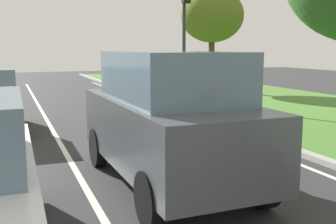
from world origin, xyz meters
name	(u,v)px	position (x,y,z in m)	size (l,w,h in m)	color
ground_plane	(77,128)	(0.00, 14.00, 0.00)	(60.00, 60.00, 0.00)	#2D2D30
lane_line_center	(52,129)	(-0.70, 14.00, 0.00)	(0.12, 32.00, 0.01)	silver
lane_line_right_edge	(188,120)	(3.60, 14.00, 0.00)	(0.12, 32.00, 0.01)	silver
grass_verge_right	(309,111)	(8.50, 14.00, 0.03)	(9.00, 48.00, 0.06)	#47752D
curb_right	(202,117)	(4.10, 14.00, 0.06)	(0.24, 48.00, 0.12)	#9E9B93
car_suv_ahead	(169,118)	(0.68, 8.29, 1.17)	(2.03, 4.53, 2.28)	#474C51
traffic_light_near_right	(185,18)	(5.06, 17.57, 3.54)	(0.32, 0.50, 5.20)	#2D2D2D
tree_roadside_far	(212,16)	(8.44, 21.74, 4.01)	(3.34, 3.34, 5.45)	#4C331E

